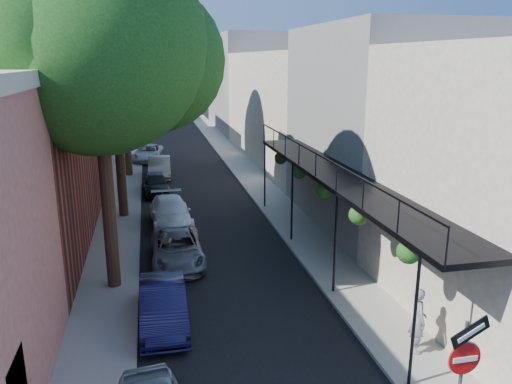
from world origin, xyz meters
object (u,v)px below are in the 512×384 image
parked_car_d (171,213)px  pedestrian (418,320)px  oak_far (128,47)px  parked_car_c (177,249)px  sign_post (464,363)px  parked_car_g (148,153)px  parked_car_b (163,305)px  oak_mid (122,70)px  parked_car_e (156,183)px  oak_near (111,48)px  parked_car_f (159,167)px

parked_car_d → pedestrian: 13.32m
oak_far → parked_car_c: (1.79, -15.56, -7.68)m
sign_post → parked_car_d: bearing=107.3°
sign_post → parked_car_g: 31.58m
parked_car_b → oak_far: bearing=93.0°
sign_post → oak_mid: (-6.58, 17.26, 5.02)m
sign_post → parked_car_e: (-5.32, 21.24, -1.42)m
parked_car_e → pedestrian: size_ratio=2.05×
parked_car_b → parked_car_c: 4.55m
parked_car_b → parked_car_g: parked_car_b is taller
sign_post → parked_car_e: size_ratio=0.82×
parked_car_c → parked_car_b: bearing=-98.4°
parked_car_e → parked_car_d: bearing=-88.5°
sign_post → oak_near: oak_near is taller
oak_mid → parked_car_d: bearing=-47.2°
parked_car_f → parked_car_c: bearing=-87.4°
oak_mid → parked_car_e: size_ratio=2.81×
parked_car_e → oak_near: bearing=-99.6°
parked_car_f → parked_car_g: bearing=98.7°
parked_car_f → parked_car_g: parked_car_f is taller
sign_post → parked_car_f: bearing=101.1°
pedestrian → parked_car_d: bearing=36.9°
oak_far → sign_post: bearing=-76.1°
oak_far → parked_car_d: 13.51m
oak_mid → pedestrian: size_ratio=5.76×
sign_post → parked_car_b: (-5.41, 6.24, -1.41)m
parked_car_c → parked_car_g: size_ratio=0.94×
sign_post → oak_mid: oak_mid is taller
oak_mid → parked_car_c: 9.38m
sign_post → parked_car_g: (-5.70, 31.02, -1.42)m
parked_car_b → pedestrian: size_ratio=2.13×
oak_near → oak_far: (0.01, 17.01, 0.38)m
oak_near → parked_car_c: 7.66m
parked_car_d → parked_car_f: size_ratio=1.08×
oak_near → parked_car_f: bearing=84.6°
oak_near → parked_car_g: bearing=87.8°
parked_car_c → oak_near: bearing=-140.9°
parked_car_c → parked_car_e: bearing=93.5°
sign_post → parked_car_g: size_ratio=0.68×
oak_near → parked_car_f: 17.70m
parked_car_c → parked_car_f: (-0.27, 14.64, 0.09)m
pedestrian → parked_car_e: bearing=30.7°
sign_post → parked_car_d: 16.07m
oak_near → oak_mid: 8.01m
oak_near → pedestrian: oak_near is taller
oak_near → parked_car_e: oak_near is taller
parked_car_c → sign_post: bearing=-66.0°
parked_car_c → parked_car_g: bearing=93.0°
parked_car_b → parked_car_d: size_ratio=0.87×
parked_car_b → parked_car_e: size_ratio=1.04×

